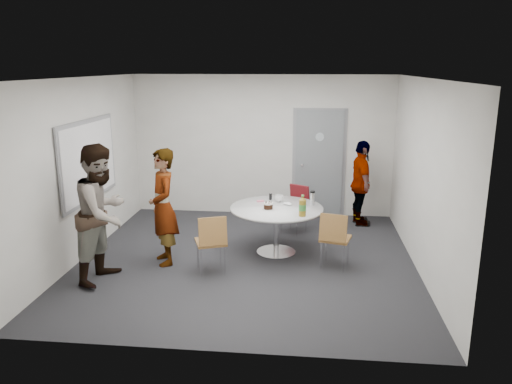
# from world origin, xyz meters

# --- Properties ---
(floor) EXTENTS (5.00, 5.00, 0.00)m
(floor) POSITION_xyz_m (0.00, 0.00, 0.00)
(floor) COLOR black
(floor) RESTS_ON ground
(ceiling) EXTENTS (5.00, 5.00, 0.00)m
(ceiling) POSITION_xyz_m (0.00, 0.00, 2.70)
(ceiling) COLOR silver
(ceiling) RESTS_ON wall_back
(wall_back) EXTENTS (5.00, 0.00, 5.00)m
(wall_back) POSITION_xyz_m (0.00, 2.50, 1.35)
(wall_back) COLOR silver
(wall_back) RESTS_ON floor
(wall_left) EXTENTS (0.00, 5.00, 5.00)m
(wall_left) POSITION_xyz_m (-2.50, 0.00, 1.35)
(wall_left) COLOR silver
(wall_left) RESTS_ON floor
(wall_right) EXTENTS (0.00, 5.00, 5.00)m
(wall_right) POSITION_xyz_m (2.50, 0.00, 1.35)
(wall_right) COLOR silver
(wall_right) RESTS_ON floor
(wall_front) EXTENTS (5.00, 0.00, 5.00)m
(wall_front) POSITION_xyz_m (0.00, -2.50, 1.35)
(wall_front) COLOR silver
(wall_front) RESTS_ON floor
(door) EXTENTS (1.02, 0.17, 2.12)m
(door) POSITION_xyz_m (1.10, 2.48, 1.03)
(door) COLOR slate
(door) RESTS_ON wall_back
(whiteboard) EXTENTS (0.04, 1.90, 1.25)m
(whiteboard) POSITION_xyz_m (-2.46, 0.20, 1.45)
(whiteboard) COLOR gray
(whiteboard) RESTS_ON wall_left
(table) EXTENTS (1.43, 1.43, 1.06)m
(table) POSITION_xyz_m (0.45, 0.34, 0.65)
(table) COLOR white
(table) RESTS_ON floor
(chair_near_left) EXTENTS (0.53, 0.56, 0.86)m
(chair_near_left) POSITION_xyz_m (-0.42, -0.54, 0.52)
(chair_near_left) COLOR brown
(chair_near_left) RESTS_ON floor
(chair_near_right) EXTENTS (0.50, 0.53, 0.85)m
(chair_near_right) POSITION_xyz_m (1.29, -0.19, 0.52)
(chair_near_right) COLOR brown
(chair_near_right) RESTS_ON floor
(chair_far) EXTENTS (0.55, 0.56, 0.83)m
(chair_far) POSITION_xyz_m (0.71, 1.44, 0.50)
(chair_far) COLOR maroon
(chair_far) RESTS_ON floor
(person_main) EXTENTS (0.66, 0.75, 1.72)m
(person_main) POSITION_xyz_m (-1.20, -0.21, 0.86)
(person_main) COLOR #A5C6EA
(person_main) RESTS_ON floor
(person_left) EXTENTS (0.88, 1.04, 1.88)m
(person_left) POSITION_xyz_m (-1.84, -0.86, 0.94)
(person_left) COLOR white
(person_left) RESTS_ON floor
(person_right) EXTENTS (0.50, 0.96, 1.56)m
(person_right) POSITION_xyz_m (1.86, 1.95, 0.78)
(person_right) COLOR black
(person_right) RESTS_ON floor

